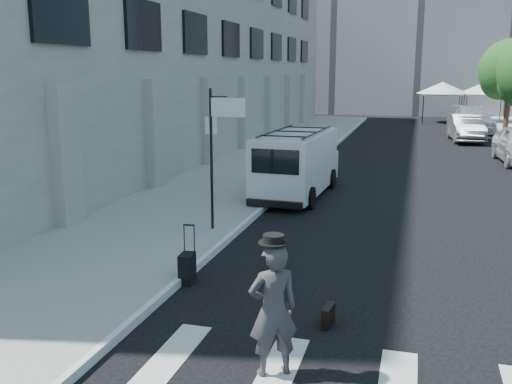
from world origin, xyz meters
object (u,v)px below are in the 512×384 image
Objects in this scene: cargo_van at (297,163)px; parked_car_b at (466,128)px; briefcase at (328,316)px; businessman at (273,310)px; suitcase at (187,268)px; parked_car_c at (472,119)px.

parked_car_b is at bearing 71.90° from cargo_van.
cargo_van reaches higher than briefcase.
businessman is at bearing -103.52° from parked_car_b.
cargo_van reaches higher than businessman.
briefcase is 0.08× the size of cargo_van.
briefcase is 3.16m from suitcase.
briefcase is at bearing -137.86° from businessman.
parked_car_b is 0.81× the size of parked_car_c.
parked_car_b reaches higher than briefcase.
parked_car_b is (4.46, 28.48, -0.15)m from businessman.
cargo_van is 0.94× the size of parked_car_c.
cargo_van reaches higher than suitcase.
briefcase is at bearing -26.92° from suitcase.
cargo_van is at bearing 81.74° from suitcase.
suitcase is at bearing -107.06° from parked_car_c.
businessman is at bearing -77.20° from cargo_van.
briefcase is 27.07m from parked_car_b.
briefcase is 32.81m from parked_car_c.
briefcase is (0.50, 1.70, -0.76)m from businessman.
suitcase reaches higher than briefcase.
parked_car_c reaches higher than parked_car_b.
suitcase is at bearing 165.54° from briefcase.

